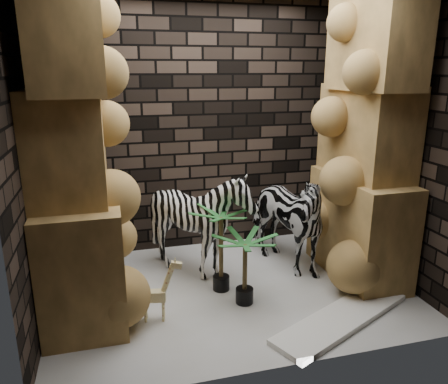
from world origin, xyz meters
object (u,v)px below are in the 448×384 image
object	(u,v)px
zebra_left	(200,228)
palm_back	(245,269)
palm_front	(221,250)
giraffe_toy	(154,289)
surfboard	(342,318)
zebra_right	(282,210)

from	to	relation	value
zebra_left	palm_back	distance (m)	0.77
palm_front	giraffe_toy	bearing A→B (deg)	-151.96
palm_back	surfboard	xyz separation A→B (m)	(0.75, -0.52, -0.33)
zebra_right	palm_front	distance (m)	0.89
surfboard	zebra_left	bearing A→B (deg)	105.50
palm_front	surfboard	xyz separation A→B (m)	(0.91, -0.83, -0.42)
palm_front	palm_back	bearing A→B (deg)	-63.70
zebra_right	palm_front	world-z (taller)	zebra_right
palm_front	zebra_right	bearing A→B (deg)	23.50
zebra_left	surfboard	distance (m)	1.68
palm_front	palm_back	world-z (taller)	palm_front
giraffe_toy	zebra_left	bearing A→B (deg)	63.51
giraffe_toy	palm_back	xyz separation A→B (m)	(0.87, 0.07, 0.05)
zebra_left	giraffe_toy	bearing A→B (deg)	-126.10
zebra_right	palm_back	xyz separation A→B (m)	(-0.63, -0.65, -0.32)
surfboard	zebra_right	bearing A→B (deg)	70.77
zebra_right	palm_front	size ratio (longest dim) A/B	1.53
palm_back	palm_front	bearing A→B (deg)	116.30
palm_back	surfboard	distance (m)	0.97
palm_front	surfboard	bearing A→B (deg)	-42.61
zebra_left	giraffe_toy	size ratio (longest dim) A/B	1.97
zebra_right	palm_back	distance (m)	0.96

